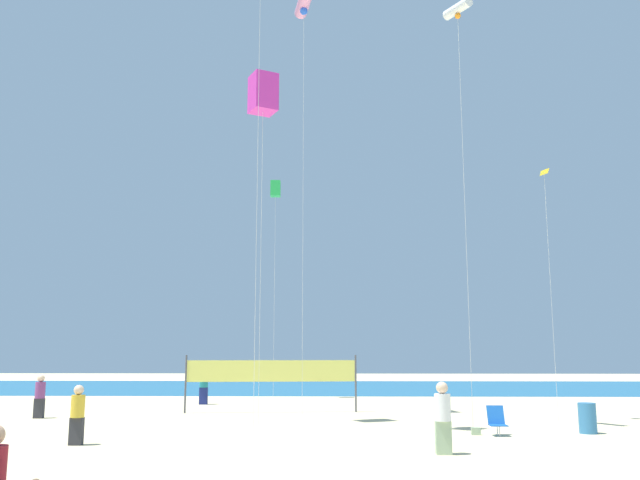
# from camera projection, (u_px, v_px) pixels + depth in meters

# --- Properties ---
(ground_plane) EXTENTS (120.00, 120.00, 0.00)m
(ground_plane) POSITION_uv_depth(u_px,v_px,m) (259.00, 447.00, 17.84)
(ground_plane) COLOR beige
(ocean_band) EXTENTS (120.00, 20.00, 0.01)m
(ocean_band) POSITION_uv_depth(u_px,v_px,m) (309.00, 387.00, 47.83)
(ocean_band) COLOR #1E6B99
(ocean_band) RESTS_ON ground
(beachgoer_plum_shirt) EXTENTS (0.38, 0.38, 1.66)m
(beachgoer_plum_shirt) POSITION_uv_depth(u_px,v_px,m) (40.00, 395.00, 25.71)
(beachgoer_plum_shirt) COLOR #2D2D33
(beachgoer_plum_shirt) RESTS_ON ground
(beachgoer_teal_shirt) EXTENTS (0.41, 0.41, 1.79)m
(beachgoer_teal_shirt) POSITION_uv_depth(u_px,v_px,m) (204.00, 384.00, 32.38)
(beachgoer_teal_shirt) COLOR navy
(beachgoer_teal_shirt) RESTS_ON ground
(beachgoer_white_shirt) EXTENTS (0.41, 0.41, 1.79)m
(beachgoer_white_shirt) POSITION_uv_depth(u_px,v_px,m) (443.00, 415.00, 16.73)
(beachgoer_white_shirt) COLOR #99B28C
(beachgoer_white_shirt) RESTS_ON ground
(beachgoer_mustard_shirt) EXTENTS (0.37, 0.37, 1.63)m
(beachgoer_mustard_shirt) POSITION_uv_depth(u_px,v_px,m) (77.00, 413.00, 18.38)
(beachgoer_mustard_shirt) COLOR #2D2D33
(beachgoer_mustard_shirt) RESTS_ON ground
(folding_beach_chair) EXTENTS (0.52, 0.65, 0.89)m
(folding_beach_chair) POSITION_uv_depth(u_px,v_px,m) (497.00, 420.00, 20.42)
(folding_beach_chair) COLOR #1959B2
(folding_beach_chair) RESTS_ON ground
(trash_barrel) EXTENTS (0.55, 0.55, 0.94)m
(trash_barrel) POSITION_uv_depth(u_px,v_px,m) (587.00, 418.00, 20.88)
(trash_barrel) COLOR teal
(trash_barrel) RESTS_ON ground
(volleyball_net) EXTENTS (7.27, 0.88, 2.40)m
(volleyball_net) POSITION_uv_depth(u_px,v_px,m) (272.00, 373.00, 28.24)
(volleyball_net) COLOR #4C4C51
(volleyball_net) RESTS_ON ground
(beach_handbag) EXTENTS (0.28, 0.14, 0.22)m
(beach_handbag) POSITION_uv_depth(u_px,v_px,m) (476.00, 431.00, 20.48)
(beach_handbag) COLOR #99B28C
(beach_handbag) RESTS_ON ground
(kite_green_box) EXTENTS (0.58, 0.58, 12.21)m
(kite_green_box) POSITION_uv_depth(u_px,v_px,m) (276.00, 189.00, 37.96)
(kite_green_box) COLOR silver
(kite_green_box) RESTS_ON ground
(kite_white_tube) EXTENTS (0.97, 1.22, 15.27)m
(kite_white_tube) POSITION_uv_depth(u_px,v_px,m) (458.00, 11.00, 24.50)
(kite_white_tube) COLOR silver
(kite_white_tube) RESTS_ON ground
(kite_yellow_diamond) EXTENTS (0.50, 0.50, 9.70)m
(kite_yellow_diamond) POSITION_uv_depth(u_px,v_px,m) (544.00, 184.00, 26.07)
(kite_yellow_diamond) COLOR silver
(kite_yellow_diamond) RESTS_ON ground
(kite_pink_tube) EXTENTS (0.97, 1.98, 18.53)m
(kite_pink_tube) POSITION_uv_depth(u_px,v_px,m) (304.00, 4.00, 30.19)
(kite_pink_tube) COLOR silver
(kite_pink_tube) RESTS_ON ground
(kite_magenta_box) EXTENTS (1.27, 1.27, 13.17)m
(kite_magenta_box) POSITION_uv_depth(u_px,v_px,m) (263.00, 94.00, 25.67)
(kite_magenta_box) COLOR silver
(kite_magenta_box) RESTS_ON ground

